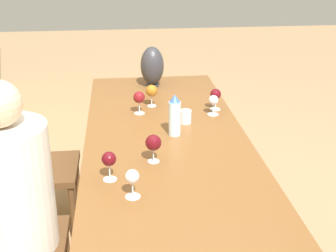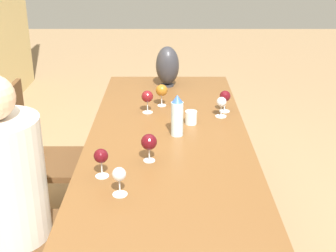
{
  "view_description": "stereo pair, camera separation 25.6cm",
  "coord_description": "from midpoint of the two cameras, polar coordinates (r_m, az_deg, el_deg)",
  "views": [
    {
      "loc": [
        -2.45,
        0.25,
        1.82
      ],
      "look_at": [
        -0.1,
        0.0,
        0.84
      ],
      "focal_mm": 50.0,
      "sensor_mm": 36.0,
      "label": 1
    },
    {
      "loc": [
        -2.46,
        -0.0,
        1.82
      ],
      "look_at": [
        -0.1,
        0.0,
        0.84
      ],
      "focal_mm": 50.0,
      "sensor_mm": 36.0,
      "label": 2
    }
  ],
  "objects": [
    {
      "name": "water_tumbler",
      "position": [
        2.84,
        -0.42,
        1.09
      ],
      "size": [
        0.07,
        0.07,
        0.08
      ],
      "color": "silver",
      "rests_on": "dining_table"
    },
    {
      "name": "vase",
      "position": [
        3.51,
        -4.04,
        7.27
      ],
      "size": [
        0.17,
        0.17,
        0.3
      ],
      "color": "#2D2D33",
      "rests_on": "dining_table"
    },
    {
      "name": "wine_glass_3",
      "position": [
        2.35,
        -4.92,
        -2.16
      ],
      "size": [
        0.08,
        0.08,
        0.15
      ],
      "color": "silver",
      "rests_on": "dining_table"
    },
    {
      "name": "wine_glass_6",
      "position": [
        2.96,
        3.12,
        3.02
      ],
      "size": [
        0.07,
        0.07,
        0.13
      ],
      "color": "silver",
      "rests_on": "dining_table"
    },
    {
      "name": "wine_glass_2",
      "position": [
        2.06,
        -7.96,
        -6.34
      ],
      "size": [
        0.07,
        0.07,
        0.13
      ],
      "color": "silver",
      "rests_on": "dining_table"
    },
    {
      "name": "dining_table",
      "position": [
        2.71,
        -2.92,
        -2.58
      ],
      "size": [
        2.35,
        0.92,
        0.74
      ],
      "color": "brown",
      "rests_on": "ground_plane"
    },
    {
      "name": "water_bottle",
      "position": [
        2.65,
        -1.94,
        1.23
      ],
      "size": [
        0.07,
        0.07,
        0.24
      ],
      "color": "silver",
      "rests_on": "dining_table"
    },
    {
      "name": "chair_near",
      "position": [
        2.4,
        -22.68,
        -12.45
      ],
      "size": [
        0.44,
        0.44,
        0.96
      ],
      "color": "brown",
      "rests_on": "ground_plane"
    },
    {
      "name": "person_near",
      "position": [
        2.29,
        -21.13,
        -9.19
      ],
      "size": [
        0.38,
        0.38,
        1.27
      ],
      "color": "#2D2D38",
      "rests_on": "ground_plane"
    },
    {
      "name": "wine_glass_1",
      "position": [
        3.05,
        3.45,
        3.77
      ],
      "size": [
        0.07,
        0.07,
        0.14
      ],
      "color": "silver",
      "rests_on": "dining_table"
    },
    {
      "name": "wine_glass_4",
      "position": [
        2.99,
        -6.01,
        3.39
      ],
      "size": [
        0.08,
        0.08,
        0.15
      ],
      "color": "silver",
      "rests_on": "dining_table"
    },
    {
      "name": "wine_glass_0",
      "position": [
        2.21,
        -10.52,
        -4.15
      ],
      "size": [
        0.07,
        0.07,
        0.14
      ],
      "color": "silver",
      "rests_on": "dining_table"
    },
    {
      "name": "wine_glass_5",
      "position": [
        3.11,
        -4.37,
        4.23
      ],
      "size": [
        0.08,
        0.08,
        0.15
      ],
      "color": "silver",
      "rests_on": "dining_table"
    },
    {
      "name": "chair_far",
      "position": [
        3.05,
        -18.94,
        -4.13
      ],
      "size": [
        0.44,
        0.44,
        0.96
      ],
      "color": "brown",
      "rests_on": "ground_plane"
    },
    {
      "name": "ground_plane",
      "position": [
        3.06,
        -2.67,
        -13.97
      ],
      "size": [
        14.0,
        14.0,
        0.0
      ],
      "primitive_type": "plane",
      "color": "#937551"
    }
  ]
}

